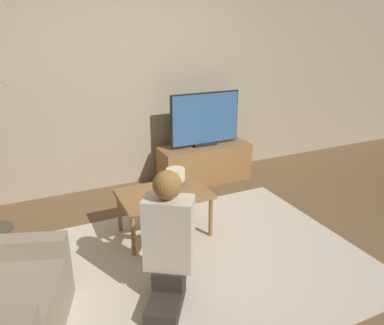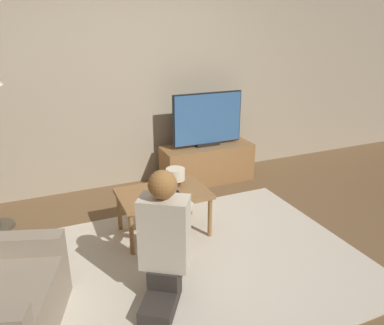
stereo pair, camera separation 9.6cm
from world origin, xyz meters
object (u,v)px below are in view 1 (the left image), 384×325
at_px(coffee_table, 164,197).
at_px(table_lamp, 176,176).
at_px(tv, 205,119).
at_px(person_kneeling, 169,237).

xyz_separation_m(coffee_table, table_lamp, (0.16, 0.09, 0.15)).
xyz_separation_m(tv, coffee_table, (-0.93, -1.01, -0.41)).
bearing_deg(tv, person_kneeling, -123.39).
relative_size(person_kneeling, table_lamp, 5.49).
bearing_deg(coffee_table, tv, 47.27).
bearing_deg(tv, coffee_table, -132.73).
relative_size(tv, table_lamp, 4.99).
bearing_deg(table_lamp, tv, 49.75).
bearing_deg(coffee_table, table_lamp, 30.95).
bearing_deg(table_lamp, coffee_table, -149.05).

